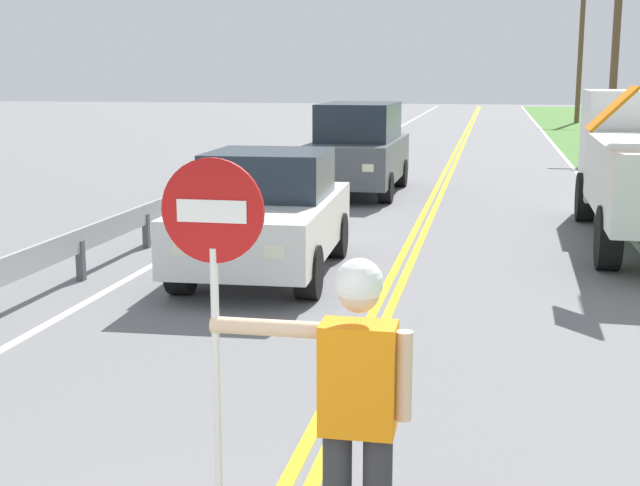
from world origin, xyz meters
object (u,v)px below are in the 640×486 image
Objects in this scene: oncoming_suv_second at (359,148)px; utility_pole_far at (581,48)px; stop_sign_paddle at (214,274)px; flagger_worker at (356,402)px; utility_pole_mid at (617,26)px; oncoming_sedan_nearest at (267,214)px.

utility_pole_far reaches higher than oncoming_suv_second.
oncoming_suv_second is (-1.60, 15.66, -0.65)m from stop_sign_paddle.
flagger_worker is 0.21× the size of utility_pole_mid.
oncoming_suv_second is (-2.37, 15.65, 0.01)m from flagger_worker.
utility_pole_mid is (7.30, 13.72, 3.40)m from oncoming_suv_second.
oncoming_suv_second is 0.58× the size of utility_pole_far.
utility_pole_mid is at bearing 79.02° from stop_sign_paddle.
flagger_worker is 15.83m from oncoming_suv_second.
stop_sign_paddle is 30.05m from utility_pole_mid.
utility_pole_far is at bearing 76.42° from oncoming_suv_second.
utility_pole_mid reaches higher than flagger_worker.
utility_pole_far is at bearing 83.57° from flagger_worker.
oncoming_sedan_nearest is (-2.39, 7.23, -0.21)m from flagger_worker.
oncoming_suv_second is at bearing -103.58° from utility_pole_far.
oncoming_sedan_nearest is at bearing -100.86° from utility_pole_far.
oncoming_suv_second reaches higher than oncoming_sedan_nearest.
utility_pole_far is (7.75, 32.10, 3.13)m from oncoming_suv_second.
stop_sign_paddle is at bearing -84.15° from oncoming_suv_second.
oncoming_sedan_nearest is 41.40m from utility_pole_far.
oncoming_suv_second is (0.02, 8.43, 0.23)m from oncoming_sedan_nearest.
utility_pole_mid is 1.07× the size of utility_pole_far.
stop_sign_paddle reaches higher than oncoming_suv_second.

